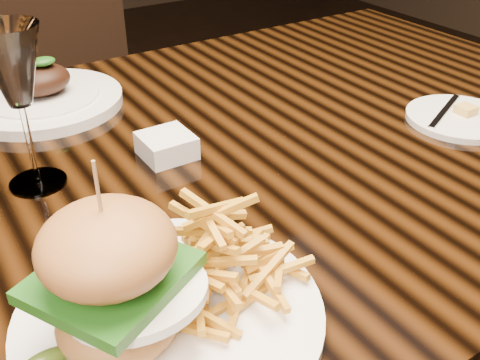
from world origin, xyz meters
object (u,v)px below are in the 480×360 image
burger_plate (166,278)px  far_dish (43,97)px  wine_glass (14,71)px  dining_table (176,207)px  chair_far (64,85)px

burger_plate → far_dish: (0.04, 0.56, -0.04)m
wine_glass → far_dish: 0.29m
dining_table → chair_far: size_ratio=1.68×
burger_plate → chair_far: (0.23, 1.16, -0.27)m
far_dish → chair_far: (0.19, 0.60, -0.23)m
dining_table → chair_far: 0.91m
dining_table → burger_plate: 0.33m
wine_glass → chair_far: 0.96m
burger_plate → wine_glass: wine_glass is taller
burger_plate → far_dish: burger_plate is taller
burger_plate → far_dish: 0.56m
burger_plate → chair_far: 1.21m
dining_table → far_dish: bearing=108.5°
burger_plate → chair_far: chair_far is taller
dining_table → wine_glass: size_ratio=7.61×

